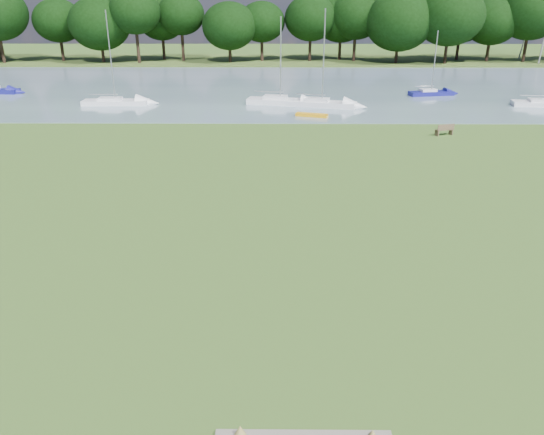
{
  "coord_description": "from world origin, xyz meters",
  "views": [
    {
      "loc": [
        -0.66,
        -22.22,
        9.64
      ],
      "look_at": [
        -0.85,
        -2.0,
        1.33
      ],
      "focal_mm": 35.0,
      "sensor_mm": 36.0,
      "label": 1
    }
  ],
  "objects_px": {
    "sailboat_5": "(280,99)",
    "sailboat_6": "(321,102)",
    "kayak": "(312,115)",
    "sailboat_7": "(431,91)",
    "riverbank_bench": "(445,130)",
    "sailboat_0": "(115,100)"
  },
  "relations": [
    {
      "from": "sailboat_6",
      "to": "kayak",
      "type": "bearing_deg",
      "value": -87.84
    },
    {
      "from": "sailboat_0",
      "to": "sailboat_6",
      "type": "relative_size",
      "value": 0.98
    },
    {
      "from": "kayak",
      "to": "riverbank_bench",
      "type": "bearing_deg",
      "value": -16.13
    },
    {
      "from": "riverbank_bench",
      "to": "sailboat_5",
      "type": "height_order",
      "value": "sailboat_5"
    },
    {
      "from": "sailboat_7",
      "to": "kayak",
      "type": "bearing_deg",
      "value": -151.5
    },
    {
      "from": "riverbank_bench",
      "to": "sailboat_7",
      "type": "height_order",
      "value": "sailboat_7"
    },
    {
      "from": "sailboat_5",
      "to": "sailboat_6",
      "type": "height_order",
      "value": "sailboat_6"
    },
    {
      "from": "kayak",
      "to": "sailboat_7",
      "type": "xyz_separation_m",
      "value": [
        13.59,
        11.43,
        0.28
      ]
    },
    {
      "from": "kayak",
      "to": "sailboat_0",
      "type": "relative_size",
      "value": 0.33
    },
    {
      "from": "sailboat_7",
      "to": "sailboat_6",
      "type": "bearing_deg",
      "value": -163.6
    },
    {
      "from": "riverbank_bench",
      "to": "sailboat_5",
      "type": "relative_size",
      "value": 0.18
    },
    {
      "from": "sailboat_5",
      "to": "sailboat_6",
      "type": "bearing_deg",
      "value": -4.53
    },
    {
      "from": "riverbank_bench",
      "to": "sailboat_0",
      "type": "height_order",
      "value": "sailboat_0"
    },
    {
      "from": "sailboat_7",
      "to": "riverbank_bench",
      "type": "bearing_deg",
      "value": -113.39
    },
    {
      "from": "sailboat_5",
      "to": "kayak",
      "type": "bearing_deg",
      "value": -53.57
    },
    {
      "from": "riverbank_bench",
      "to": "sailboat_6",
      "type": "bearing_deg",
      "value": 107.77
    },
    {
      "from": "sailboat_7",
      "to": "sailboat_0",
      "type": "bearing_deg",
      "value": 178.4
    },
    {
      "from": "sailboat_0",
      "to": "sailboat_5",
      "type": "bearing_deg",
      "value": -0.26
    },
    {
      "from": "riverbank_bench",
      "to": "sailboat_6",
      "type": "distance_m",
      "value": 14.46
    },
    {
      "from": "riverbank_bench",
      "to": "sailboat_5",
      "type": "xyz_separation_m",
      "value": [
        -12.61,
        12.79,
        0.1
      ]
    },
    {
      "from": "sailboat_5",
      "to": "sailboat_6",
      "type": "relative_size",
      "value": 0.92
    },
    {
      "from": "riverbank_bench",
      "to": "kayak",
      "type": "xyz_separation_m",
      "value": [
        -9.77,
        6.8,
        -0.26
      ]
    }
  ]
}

